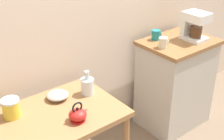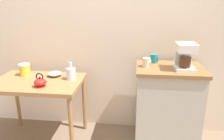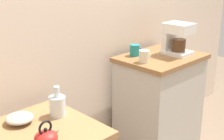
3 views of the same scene
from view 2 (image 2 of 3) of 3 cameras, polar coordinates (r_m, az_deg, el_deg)
name	(u,v)px [view 2 (image 2 of 3)]	position (r m, az deg, el deg)	size (l,w,h in m)	color
back_wall	(117,14)	(2.53, 1.36, 14.50)	(4.40, 0.10, 2.80)	beige
wooden_table	(38,88)	(2.47, -18.93, -4.57)	(0.94, 0.63, 0.73)	#9E7044
kitchen_counter	(166,107)	(2.43, 14.20, -9.44)	(0.68, 0.52, 0.90)	#BCB7AD
bowl_stoneware	(55,74)	(2.52, -14.92, -0.93)	(0.16, 0.16, 0.05)	#9E998C
teakettle	(40,82)	(2.25, -18.43, -3.07)	(0.15, 0.12, 0.14)	red
glass_carafe_vase	(71,73)	(2.37, -10.80, -0.85)	(0.10, 0.10, 0.19)	silver
canister_enamel	(25,70)	(2.65, -22.09, 0.11)	(0.12, 0.12, 0.13)	gold
coffee_maker	(185,55)	(2.21, 18.74, 3.79)	(0.18, 0.22, 0.26)	white
mug_dark_teal	(154,58)	(2.39, 11.06, 3.01)	(0.09, 0.08, 0.09)	teal
mug_small_cream	(147,62)	(2.22, 9.12, 2.00)	(0.08, 0.08, 0.09)	beige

